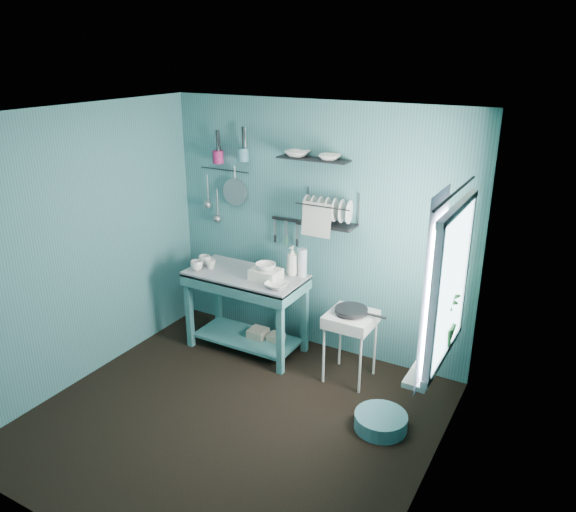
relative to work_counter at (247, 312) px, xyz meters
The scene contains 36 objects.
floor 1.26m from the work_counter, 62.44° to the right, with size 3.20×3.20×0.00m, color black.
ceiling 2.40m from the work_counter, 62.44° to the right, with size 3.20×3.20×0.00m, color silver.
wall_back 1.09m from the work_counter, 38.95° to the left, with size 3.20×3.20×0.00m, color #386F72.
wall_front 2.74m from the work_counter, 77.84° to the right, with size 3.20×3.20×0.00m, color #386F72.
wall_left 1.70m from the work_counter, 134.85° to the right, with size 3.00×3.00×0.00m, color #386F72.
wall_right 2.54m from the work_counter, 26.13° to the right, with size 3.00×3.00×0.00m, color #386F72.
work_counter is the anchor object (origin of this frame).
mug_left 0.69m from the work_counter, 161.57° to the right, with size 0.12×0.12×0.10m, color white.
mug_mid 0.60m from the work_counter, behind, with size 0.10×0.10×0.09m, color white.
mug_right 0.68m from the work_counter, behind, with size 0.12×0.12×0.10m, color white.
wash_tub 0.53m from the work_counter, ahead, with size 0.28×0.22×0.10m, color silver.
tub_bowl 0.60m from the work_counter, ahead, with size 0.20×0.20×0.06m, color white.
soap_bottle 0.73m from the work_counter, 25.46° to the left, with size 0.12×0.12×0.30m, color silver.
water_bottle 0.79m from the work_counter, 22.93° to the left, with size 0.09×0.09×0.28m, color silver.
counter_bowl 0.65m from the work_counter, 18.43° to the right, with size 0.22×0.22×0.05m, color white.
hotplate_stand 1.15m from the work_counter, ahead, with size 0.42×0.42×0.67m, color silver.
frying_pan 1.18m from the work_counter, ahead, with size 0.30×0.30×0.04m, color black.
knife_strip 1.02m from the work_counter, 60.84° to the left, with size 0.32×0.02×0.03m, color black.
dish_rack 1.36m from the work_counter, 23.30° to the left, with size 0.55×0.24×0.32m, color black.
upper_shelf 1.68m from the work_counter, 31.78° to the left, with size 0.70×0.18×0.01m, color black.
shelf_bowl_left 1.69m from the work_counter, 41.46° to the left, with size 0.23×0.23×0.06m, color white.
shelf_bowl_right 1.83m from the work_counter, 25.40° to the left, with size 0.20×0.20×0.05m, color white.
utensil_cup_magenta 1.61m from the work_counter, 146.16° to the left, with size 0.11×0.11×0.13m, color #A01D57.
utensil_cup_teal 1.58m from the work_counter, 122.94° to the left, with size 0.11×0.11×0.13m, color teal.
colander 1.24m from the work_counter, 133.31° to the left, with size 0.28×0.28×0.03m, color gray.
ladle_outer 1.39m from the work_counter, 150.93° to the left, with size 0.01×0.01×0.30m, color gray.
ladle_inner 1.21m from the work_counter, 146.35° to the left, with size 0.01×0.01×0.30m, color gray.
hook_rail 1.48m from the work_counter, 140.51° to the left, with size 0.01×0.01×0.60m, color black.
window_glass 2.43m from the work_counter, 15.82° to the right, with size 1.10×1.10×0.00m, color white.
windowsill 2.17m from the work_counter, 16.44° to the right, with size 0.16×0.95×0.04m, color silver.
curtain 2.48m from the work_counter, 23.61° to the right, with size 1.35×1.35×0.00m, color silver.
curtain_rod 2.72m from the work_counter, 16.14° to the right, with size 0.02×0.02×1.05m, color black.
potted_plant 2.20m from the work_counter, 13.84° to the right, with size 0.27×0.27×0.48m, color #29682F.
storage_tin_large 0.33m from the work_counter, 26.57° to the left, with size 0.18×0.18×0.22m, color gray.
storage_tin_small 0.45m from the work_counter, 14.93° to the left, with size 0.15×0.15×0.20m, color gray.
floor_basin 1.80m from the work_counter, 18.54° to the right, with size 0.43×0.43×0.13m, color teal.
Camera 1 is at (2.35, -3.21, 2.94)m, focal length 35.00 mm.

